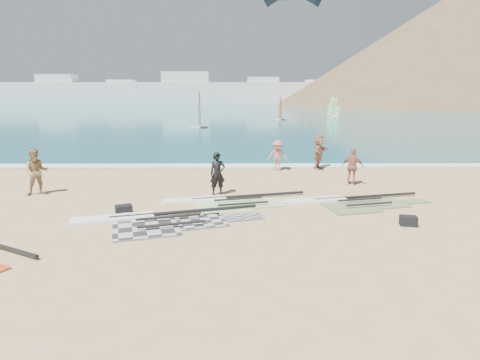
{
  "coord_description": "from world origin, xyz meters",
  "views": [
    {
      "loc": [
        -0.08,
        -10.55,
        4.18
      ],
      "look_at": [
        0.02,
        4.0,
        1.0
      ],
      "focal_mm": 30.0,
      "sensor_mm": 36.0,
      "label": 1
    }
  ],
  "objects_px": {
    "beachgoer_right": "(319,152)",
    "beachgoer_mid": "(277,156)",
    "person_wetsuit": "(218,174)",
    "beachgoer_left": "(37,172)",
    "beachgoer_back": "(353,167)",
    "rig_green": "(226,202)",
    "gear_bag_far": "(408,221)",
    "rig_grey": "(153,220)",
    "gear_bag_near": "(124,210)",
    "rig_orange": "(348,202)"
  },
  "relations": [
    {
      "from": "beachgoer_right",
      "to": "beachgoer_mid",
      "type": "bearing_deg",
      "value": 132.36
    },
    {
      "from": "beachgoer_right",
      "to": "person_wetsuit",
      "type": "bearing_deg",
      "value": 166.45
    },
    {
      "from": "beachgoer_left",
      "to": "beachgoer_mid",
      "type": "distance_m",
      "value": 11.68
    },
    {
      "from": "beachgoer_right",
      "to": "beachgoer_back",
      "type": "bearing_deg",
      "value": -139.52
    },
    {
      "from": "person_wetsuit",
      "to": "beachgoer_mid",
      "type": "xyz_separation_m",
      "value": [
        3.0,
        5.23,
        -0.06
      ]
    },
    {
      "from": "rig_green",
      "to": "beachgoer_right",
      "type": "xyz_separation_m",
      "value": [
        4.96,
        7.07,
        0.91
      ]
    },
    {
      "from": "gear_bag_far",
      "to": "beachgoer_left",
      "type": "xyz_separation_m",
      "value": [
        -13.79,
        4.07,
        0.81
      ]
    },
    {
      "from": "rig_grey",
      "to": "person_wetsuit",
      "type": "xyz_separation_m",
      "value": [
        1.96,
        3.59,
        0.84
      ]
    },
    {
      "from": "person_wetsuit",
      "to": "beachgoer_mid",
      "type": "bearing_deg",
      "value": 43.74
    },
    {
      "from": "gear_bag_near",
      "to": "beachgoer_mid",
      "type": "height_order",
      "value": "beachgoer_mid"
    },
    {
      "from": "person_wetsuit",
      "to": "beachgoer_back",
      "type": "height_order",
      "value": "person_wetsuit"
    },
    {
      "from": "gear_bag_far",
      "to": "beachgoer_right",
      "type": "height_order",
      "value": "beachgoer_right"
    },
    {
      "from": "gear_bag_near",
      "to": "beachgoer_right",
      "type": "distance_m",
      "value": 12.1
    },
    {
      "from": "beachgoer_left",
      "to": "beachgoer_right",
      "type": "height_order",
      "value": "beachgoer_left"
    },
    {
      "from": "rig_orange",
      "to": "gear_bag_far",
      "type": "xyz_separation_m",
      "value": [
        1.22,
        -2.62,
        0.11
      ]
    },
    {
      "from": "beachgoer_back",
      "to": "gear_bag_far",
      "type": "bearing_deg",
      "value": 123.88
    },
    {
      "from": "beachgoer_back",
      "to": "beachgoer_right",
      "type": "relative_size",
      "value": 0.88
    },
    {
      "from": "rig_green",
      "to": "beachgoer_back",
      "type": "xyz_separation_m",
      "value": [
        5.75,
        3.14,
        0.8
      ]
    },
    {
      "from": "rig_green",
      "to": "beachgoer_right",
      "type": "bearing_deg",
      "value": 40.41
    },
    {
      "from": "rig_grey",
      "to": "gear_bag_near",
      "type": "xyz_separation_m",
      "value": [
        -1.18,
        0.78,
        0.12
      ]
    },
    {
      "from": "gear_bag_far",
      "to": "rig_green",
      "type": "bearing_deg",
      "value": 155.38
    },
    {
      "from": "rig_orange",
      "to": "gear_bag_near",
      "type": "xyz_separation_m",
      "value": [
        -8.22,
        -1.42,
        0.13
      ]
    },
    {
      "from": "gear_bag_far",
      "to": "beachgoer_left",
      "type": "bearing_deg",
      "value": 163.55
    },
    {
      "from": "beachgoer_left",
      "to": "beachgoer_right",
      "type": "distance_m",
      "value": 14.05
    },
    {
      "from": "gear_bag_far",
      "to": "beachgoer_left",
      "type": "height_order",
      "value": "beachgoer_left"
    },
    {
      "from": "gear_bag_far",
      "to": "beachgoer_mid",
      "type": "height_order",
      "value": "beachgoer_mid"
    },
    {
      "from": "beachgoer_back",
      "to": "rig_green",
      "type": "bearing_deg",
      "value": 60.81
    },
    {
      "from": "beachgoer_mid",
      "to": "gear_bag_near",
      "type": "bearing_deg",
      "value": -121.51
    },
    {
      "from": "rig_green",
      "to": "gear_bag_far",
      "type": "distance_m",
      "value": 6.51
    },
    {
      "from": "beachgoer_mid",
      "to": "beachgoer_right",
      "type": "bearing_deg",
      "value": 18.99
    },
    {
      "from": "beachgoer_left",
      "to": "beachgoer_mid",
      "type": "height_order",
      "value": "beachgoer_left"
    },
    {
      "from": "beachgoer_back",
      "to": "gear_bag_near",
      "type": "bearing_deg",
      "value": 58.82
    },
    {
      "from": "rig_grey",
      "to": "rig_green",
      "type": "relative_size",
      "value": 1.1
    },
    {
      "from": "person_wetsuit",
      "to": "rig_grey",
      "type": "bearing_deg",
      "value": -135.15
    },
    {
      "from": "rig_green",
      "to": "beachgoer_back",
      "type": "distance_m",
      "value": 6.6
    },
    {
      "from": "gear_bag_near",
      "to": "beachgoer_left",
      "type": "bearing_deg",
      "value": 146.49
    },
    {
      "from": "rig_green",
      "to": "beachgoer_back",
      "type": "relative_size",
      "value": 3.48
    },
    {
      "from": "beachgoer_mid",
      "to": "beachgoer_right",
      "type": "height_order",
      "value": "beachgoer_right"
    },
    {
      "from": "rig_green",
      "to": "beachgoer_right",
      "type": "distance_m",
      "value": 8.69
    },
    {
      "from": "person_wetsuit",
      "to": "beachgoer_back",
      "type": "bearing_deg",
      "value": 0.32
    },
    {
      "from": "gear_bag_near",
      "to": "person_wetsuit",
      "type": "relative_size",
      "value": 0.31
    },
    {
      "from": "gear_bag_near",
      "to": "beachgoer_back",
      "type": "height_order",
      "value": "beachgoer_back"
    },
    {
      "from": "rig_green",
      "to": "gear_bag_near",
      "type": "xyz_separation_m",
      "value": [
        -3.53,
        -1.52,
        0.13
      ]
    },
    {
      "from": "person_wetsuit",
      "to": "beachgoer_mid",
      "type": "relative_size",
      "value": 1.07
    },
    {
      "from": "rig_grey",
      "to": "beachgoer_mid",
      "type": "bearing_deg",
      "value": 44.13
    },
    {
      "from": "beachgoer_left",
      "to": "gear_bag_far",
      "type": "bearing_deg",
      "value": -40.7
    },
    {
      "from": "rig_grey",
      "to": "gear_bag_near",
      "type": "height_order",
      "value": "gear_bag_near"
    },
    {
      "from": "rig_grey",
      "to": "gear_bag_far",
      "type": "distance_m",
      "value": 8.28
    },
    {
      "from": "beachgoer_right",
      "to": "gear_bag_near",
      "type": "bearing_deg",
      "value": 164.55
    },
    {
      "from": "rig_orange",
      "to": "person_wetsuit",
      "type": "relative_size",
      "value": 3.16
    }
  ]
}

